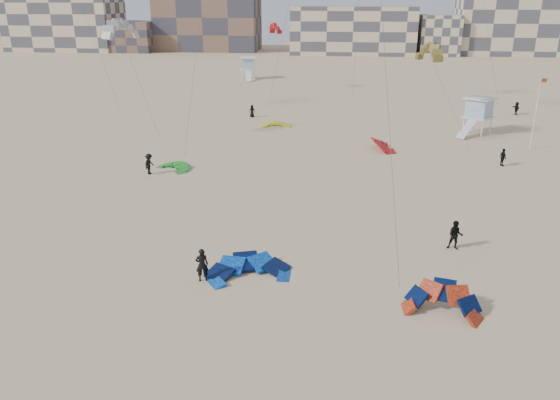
# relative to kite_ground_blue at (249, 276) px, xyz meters

# --- Properties ---
(ground) EXTENTS (320.00, 320.00, 0.00)m
(ground) POSITION_rel_kite_ground_blue_xyz_m (-3.18, -4.57, 0.00)
(ground) COLOR tan
(ground) RESTS_ON ground
(kite_ground_blue) EXTENTS (6.18, 6.34, 2.81)m
(kite_ground_blue) POSITION_rel_kite_ground_blue_xyz_m (0.00, 0.00, 0.00)
(kite_ground_blue) COLOR blue
(kite_ground_blue) RESTS_ON ground
(kite_ground_orange) EXTENTS (4.50, 4.51, 3.78)m
(kite_ground_orange) POSITION_rel_kite_ground_blue_xyz_m (10.11, -2.71, 0.00)
(kite_ground_orange) COLOR #FF3A1E
(kite_ground_orange) RESTS_ON ground
(kite_ground_green) EXTENTS (4.59, 4.65, 1.46)m
(kite_ground_green) POSITION_rel_kite_ground_blue_xyz_m (-10.08, 19.04, 0.00)
(kite_ground_green) COLOR #1A9627
(kite_ground_green) RESTS_ON ground
(kite_ground_red_far) EXTENTS (4.40, 4.27, 3.46)m
(kite_ground_red_far) POSITION_rel_kite_ground_blue_xyz_m (9.14, 27.88, 0.00)
(kite_ground_red_far) COLOR #BD1300
(kite_ground_red_far) RESTS_ON ground
(kite_ground_yellow) EXTENTS (3.59, 3.78, 1.16)m
(kite_ground_yellow) POSITION_rel_kite_ground_blue_xyz_m (-3.02, 37.03, 0.00)
(kite_ground_yellow) COLOR yellow
(kite_ground_yellow) RESTS_ON ground
(kitesurfer_main) EXTENTS (0.82, 0.66, 1.93)m
(kitesurfer_main) POSITION_rel_kite_ground_blue_xyz_m (-2.46, -0.83, 0.96)
(kitesurfer_main) COLOR black
(kitesurfer_main) RESTS_ON ground
(kitesurfer_b) EXTENTS (1.01, 0.85, 1.86)m
(kitesurfer_b) POSITION_rel_kite_ground_blue_xyz_m (12.06, 4.82, 0.93)
(kitesurfer_b) COLOR black
(kitesurfer_b) RESTS_ON ground
(kitesurfer_c) EXTENTS (0.93, 1.31, 1.85)m
(kitesurfer_c) POSITION_rel_kite_ground_blue_xyz_m (-11.76, 17.31, 0.92)
(kitesurfer_c) COLOR black
(kitesurfer_c) RESTS_ON ground
(kitesurfer_d) EXTENTS (0.66, 1.04, 1.64)m
(kitesurfer_d) POSITION_rel_kite_ground_blue_xyz_m (19.66, 23.33, 0.82)
(kitesurfer_d) COLOR black
(kitesurfer_d) RESTS_ON ground
(kitesurfer_e) EXTENTS (0.89, 0.74, 1.56)m
(kitesurfer_e) POSITION_rel_kite_ground_blue_xyz_m (-6.66, 41.92, 0.78)
(kitesurfer_e) COLOR black
(kitesurfer_e) RESTS_ON ground
(kitesurfer_f) EXTENTS (0.84, 1.63, 1.68)m
(kitesurfer_f) POSITION_rel_kite_ground_blue_xyz_m (27.52, 47.26, 0.84)
(kitesurfer_f) COLOR black
(kitesurfer_f) RESTS_ON ground
(kite_fly_grey) EXTENTS (7.05, 5.82, 11.90)m
(kite_fly_grey) POSITION_rel_kite_ground_blue_xyz_m (-17.74, 28.52, 11.34)
(kite_fly_grey) COLOR silver
(kite_fly_grey) RESTS_ON ground
(kite_fly_olive) EXTENTS (5.79, 10.21, 9.36)m
(kite_fly_olive) POSITION_rel_kite_ground_blue_xyz_m (13.53, 32.34, 9.09)
(kite_fly_olive) COLOR brown
(kite_fly_olive) RESTS_ON ground
(kite_fly_red) EXTENTS (6.83, 11.72, 9.75)m
(kite_fly_red) POSITION_rel_kite_ground_blue_xyz_m (-6.11, 62.17, 9.65)
(kite_fly_red) COLOR #BD1300
(kite_fly_red) RESTS_ON ground
(lifeguard_tower_near) EXTENTS (4.03, 6.11, 4.06)m
(lifeguard_tower_near) POSITION_rel_kite_ground_blue_xyz_m (20.12, 36.09, 2.01)
(lifeguard_tower_near) COLOR white
(lifeguard_tower_near) RESTS_ON ground
(lifeguard_tower_far) EXTENTS (3.22, 5.63, 3.94)m
(lifeguard_tower_far) POSITION_rel_kite_ground_blue_xyz_m (-12.83, 75.36, 1.95)
(lifeguard_tower_far) COLOR white
(lifeguard_tower_far) RESTS_ON ground
(flagpole) EXTENTS (0.60, 0.09, 7.40)m
(flagpole) POSITION_rel_kite_ground_blue_xyz_m (24.10, 29.82, 3.90)
(flagpole) COLOR white
(flagpole) RESTS_ON ground
(condo_west_a) EXTENTS (30.00, 15.00, 14.00)m
(condo_west_a) POSITION_rel_kite_ground_blue_xyz_m (-73.18, 125.43, 7.00)
(condo_west_a) COLOR beige
(condo_west_a) RESTS_ON ground
(condo_west_b) EXTENTS (28.00, 14.00, 18.00)m
(condo_west_b) POSITION_rel_kite_ground_blue_xyz_m (-33.18, 129.43, 9.00)
(condo_west_b) COLOR brown
(condo_west_b) RESTS_ON ground
(condo_mid) EXTENTS (32.00, 16.00, 12.00)m
(condo_mid) POSITION_rel_kite_ground_blue_xyz_m (6.82, 125.43, 6.00)
(condo_mid) COLOR beige
(condo_mid) RESTS_ON ground
(condo_east) EXTENTS (26.00, 14.00, 16.00)m
(condo_east) POSITION_rel_kite_ground_blue_xyz_m (46.82, 127.43, 8.00)
(condo_east) COLOR beige
(condo_east) RESTS_ON ground
(condo_fill_left) EXTENTS (12.00, 10.00, 8.00)m
(condo_fill_left) POSITION_rel_kite_ground_blue_xyz_m (-53.18, 123.43, 4.00)
(condo_fill_left) COLOR brown
(condo_fill_left) RESTS_ON ground
(condo_fill_right) EXTENTS (10.00, 10.00, 10.00)m
(condo_fill_right) POSITION_rel_kite_ground_blue_xyz_m (28.82, 123.43, 5.00)
(condo_fill_right) COLOR beige
(condo_fill_right) RESTS_ON ground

